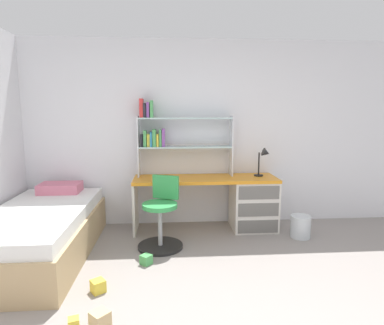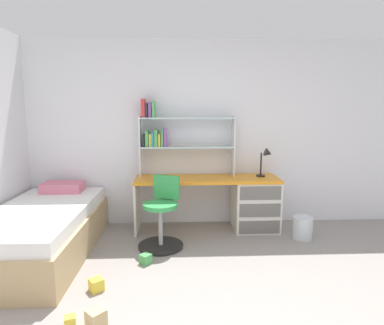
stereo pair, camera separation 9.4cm
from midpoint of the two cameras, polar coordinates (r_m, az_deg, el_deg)
name	(u,v)px [view 1 (the left image)]	position (r m, az deg, el deg)	size (l,w,h in m)	color
room_shell	(88,145)	(3.12, -18.68, 2.99)	(5.94, 6.39, 2.50)	silver
desk	(241,200)	(4.36, 8.07, -6.61)	(1.86, 0.54, 0.70)	orange
bookshelf_hutch	(170,133)	(4.26, -4.51, 5.16)	(1.25, 0.22, 1.01)	silver
desk_lamp	(264,157)	(4.33, 12.07, 0.88)	(0.20, 0.17, 0.38)	black
swivel_chair	(161,219)	(3.79, -6.21, -9.97)	(0.52, 0.52, 0.81)	black
bed_platform	(40,233)	(3.91, -25.91, -11.13)	(1.01, 1.96, 0.65)	tan
waste_bin	(301,227)	(4.29, 18.04, -10.72)	(0.25, 0.25, 0.27)	silver
toy_block_natural_1	(100,319)	(2.70, -17.01, -25.00)	(0.12, 0.12, 0.12)	tan
toy_block_green_2	(146,260)	(3.49, -8.91, -16.60)	(0.10, 0.10, 0.10)	#479E51
toy_block_yellow_4	(98,286)	(3.12, -17.16, -20.15)	(0.11, 0.11, 0.11)	gold
toy_block_yellow_5	(74,323)	(2.76, -21.21, -24.97)	(0.08, 0.08, 0.08)	gold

